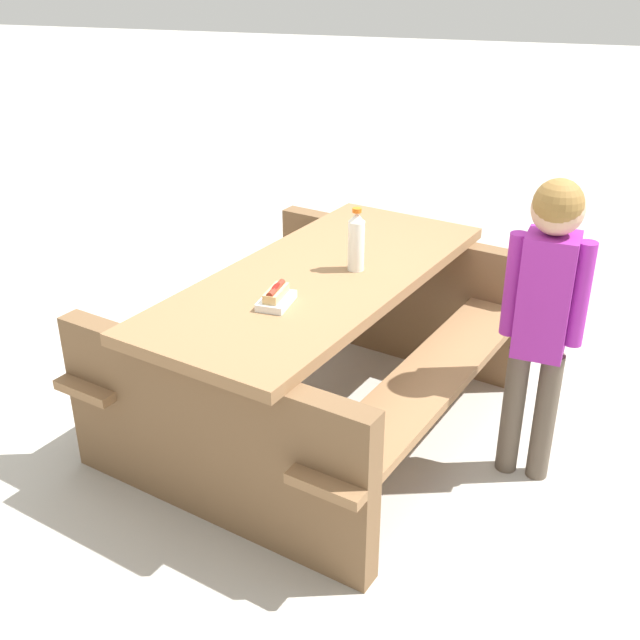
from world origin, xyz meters
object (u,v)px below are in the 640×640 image
Objects in this scene: picnic_table at (320,336)px; child_in_coat at (545,297)px; soda_bottle at (356,241)px; hotdog_tray at (276,297)px.

child_in_coat is at bearing 81.62° from picnic_table.
picnic_table is at bearing -98.38° from child_in_coat.
soda_bottle is (-0.08, 0.14, 0.43)m from picnic_table.
soda_bottle is 0.82m from child_in_coat.
hotdog_tray is at bearing -12.51° from picnic_table.
hotdog_tray is at bearing -26.63° from soda_bottle.
hotdog_tray is 0.14× the size of child_in_coat.
picnic_table is at bearing 167.49° from hotdog_tray.
child_in_coat is (0.14, 0.93, 0.37)m from picnic_table.
hotdog_tray is (0.35, -0.08, 0.34)m from picnic_table.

